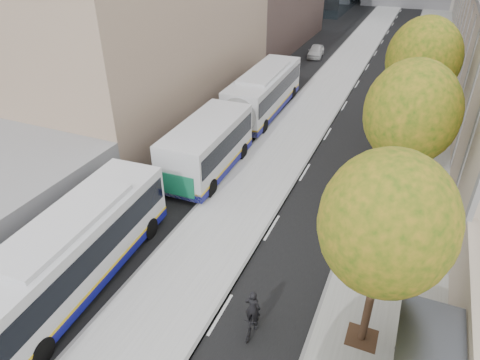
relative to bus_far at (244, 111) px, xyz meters
The scene contains 8 objects.
bus_platform 8.27m from the bus_far, 65.69° to the left, with size 4.25×150.00×0.15m, color #A7A7A7.
sidewalk 13.63m from the bus_far, 33.07° to the left, with size 4.75×150.00×0.08m, color gray.
tree_c 18.51m from the bus_far, 53.53° to the right, with size 4.20×4.20×7.28m.
tree_d 12.73m from the bus_far, 27.48° to the right, with size 4.40×4.40×7.60m.
tree_e 11.98m from the bus_far, 17.36° to the left, with size 4.60×4.60×7.92m.
bus_far is the anchor object (origin of this frame).
cyclist 17.35m from the bus_far, 66.19° to the right, with size 0.61×1.59×2.00m.
distant_car 22.14m from the bus_far, 91.22° to the left, with size 1.56×3.88×1.32m, color silver.
Camera 1 is at (3.59, 1.71, 13.09)m, focal length 32.00 mm.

